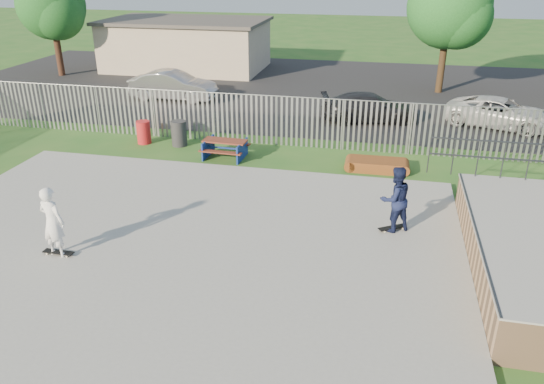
% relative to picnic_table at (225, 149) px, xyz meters
% --- Properties ---
extents(ground, '(120.00, 120.00, 0.00)m').
position_rel_picnic_table_xyz_m(ground, '(0.60, -7.16, -0.35)').
color(ground, '#265E20').
rests_on(ground, ground).
extents(concrete_slab, '(15.00, 12.00, 0.15)m').
position_rel_picnic_table_xyz_m(concrete_slab, '(0.60, -7.16, -0.28)').
color(concrete_slab, gray).
rests_on(concrete_slab, ground).
extents(fence, '(26.04, 16.02, 2.00)m').
position_rel_picnic_table_xyz_m(fence, '(1.60, -2.57, 0.65)').
color(fence, gray).
rests_on(fence, ground).
extents(picnic_table, '(1.68, 1.41, 0.69)m').
position_rel_picnic_table_xyz_m(picnic_table, '(0.00, 0.00, 0.00)').
color(picnic_table, '#5F281B').
rests_on(picnic_table, ground).
extents(funbox, '(1.90, 0.97, 0.38)m').
position_rel_picnic_table_xyz_m(funbox, '(5.66, -0.09, -0.16)').
color(funbox, brown).
rests_on(funbox, ground).
extents(trash_bin_red, '(0.55, 0.55, 0.92)m').
position_rel_picnic_table_xyz_m(trash_bin_red, '(-3.71, 0.91, 0.11)').
color(trash_bin_red, red).
rests_on(trash_bin_red, ground).
extents(trash_bin_grey, '(0.61, 0.61, 1.02)m').
position_rel_picnic_table_xyz_m(trash_bin_grey, '(-2.20, 0.94, 0.16)').
color(trash_bin_grey, '#2A2A2D').
rests_on(trash_bin_grey, ground).
extents(parking_lot, '(40.00, 18.00, 0.02)m').
position_rel_picnic_table_xyz_m(parking_lot, '(0.60, 11.84, -0.34)').
color(parking_lot, black).
rests_on(parking_lot, ground).
extents(car_silver, '(4.55, 1.65, 1.49)m').
position_rel_picnic_table_xyz_m(car_silver, '(-5.18, 7.77, 0.42)').
color(car_silver, '#A3A3A8').
rests_on(car_silver, parking_lot).
extents(car_dark, '(4.70, 2.75, 1.28)m').
position_rel_picnic_table_xyz_m(car_dark, '(5.08, 5.96, 0.31)').
color(car_dark, black).
rests_on(car_dark, parking_lot).
extents(car_white, '(4.98, 3.47, 1.26)m').
position_rel_picnic_table_xyz_m(car_white, '(10.75, 6.29, 0.30)').
color(car_white, silver).
rests_on(car_white, parking_lot).
extents(building, '(10.40, 6.40, 3.20)m').
position_rel_picnic_table_xyz_m(building, '(-7.40, 15.84, 1.26)').
color(building, '#C0AC93').
rests_on(building, ground).
extents(tree_left, '(4.06, 4.06, 6.27)m').
position_rel_picnic_table_xyz_m(tree_left, '(-14.48, 12.10, 3.87)').
color(tree_left, '#41261A').
rests_on(tree_left, ground).
extents(tree_mid, '(4.37, 4.37, 6.74)m').
position_rel_picnic_table_xyz_m(tree_mid, '(8.61, 12.49, 4.19)').
color(tree_mid, '#3D2A18').
rests_on(tree_mid, ground).
extents(skateboard_a, '(0.78, 0.60, 0.08)m').
position_rel_picnic_table_xyz_m(skateboard_a, '(6.23, -4.85, -0.16)').
color(skateboard_a, black).
rests_on(skateboard_a, concrete_slab).
extents(skateboard_b, '(0.80, 0.21, 0.08)m').
position_rel_picnic_table_xyz_m(skateboard_b, '(-1.95, -7.97, -0.16)').
color(skateboard_b, black).
rests_on(skateboard_b, concrete_slab).
extents(skater_navy, '(1.13, 1.07, 1.84)m').
position_rel_picnic_table_xyz_m(skater_navy, '(6.23, -4.85, 0.72)').
color(skater_navy, '#131A3D').
rests_on(skater_navy, concrete_slab).
extents(skater_white, '(0.74, 0.56, 1.84)m').
position_rel_picnic_table_xyz_m(skater_white, '(-1.95, -7.97, 0.72)').
color(skater_white, white).
rests_on(skater_white, concrete_slab).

